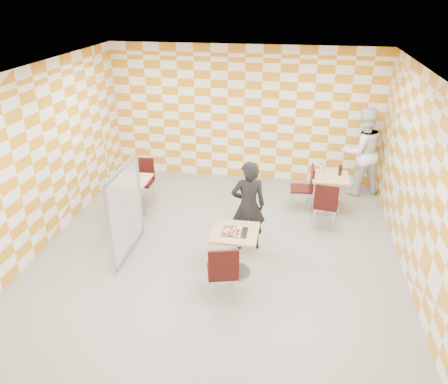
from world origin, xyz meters
name	(u,v)px	position (x,y,z in m)	size (l,w,h in m)	color
room_shell	(221,163)	(0.00, 0.54, 1.50)	(7.00, 7.00, 7.00)	gray
main_table	(235,245)	(0.35, -0.31, 0.51)	(0.70, 0.70, 0.75)	tan
second_table	(329,187)	(1.88, 2.07, 0.51)	(0.70, 0.70, 0.75)	tan
empty_table	(132,191)	(-1.90, 1.29, 0.51)	(0.70, 0.70, 0.75)	tan
chair_main_front	(223,270)	(0.29, -1.02, 0.54)	(0.52, 0.52, 0.92)	black
chair_second_front	(326,202)	(1.79, 1.33, 0.54)	(0.48, 0.49, 0.92)	black
chair_second_side	(306,184)	(1.43, 2.06, 0.54)	(0.45, 0.44, 0.92)	black
chair_empty_near	(121,204)	(-1.87, 0.66, 0.54)	(0.45, 0.46, 0.92)	black
chair_empty_far	(143,177)	(-1.87, 1.89, 0.54)	(0.42, 0.43, 0.92)	black
partition	(126,211)	(-1.49, -0.02, 0.79)	(0.08, 1.38, 1.55)	white
man_dark	(248,206)	(0.46, 0.47, 0.79)	(0.58, 0.38, 1.59)	black
man_white	(362,152)	(2.55, 3.05, 0.94)	(0.91, 0.71, 1.88)	white
pizza_on_foil	(235,231)	(0.35, -0.33, 0.77)	(0.40, 0.40, 0.04)	silver
sport_bottle	(321,168)	(1.70, 2.23, 0.84)	(0.06, 0.06, 0.20)	white
soda_bottle	(340,170)	(2.06, 2.16, 0.85)	(0.07, 0.07, 0.23)	black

